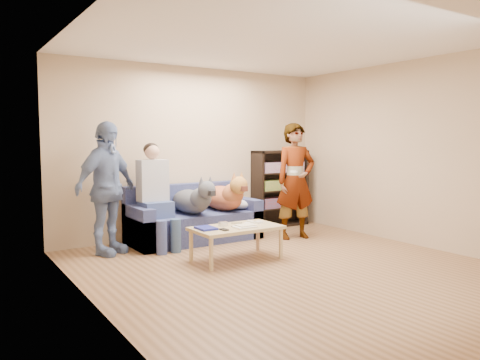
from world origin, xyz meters
TOP-DOWN VIEW (x-y plane):
  - ground at (0.00, 0.00)m, footprint 5.00×5.00m
  - ceiling at (0.00, 0.00)m, footprint 5.00×5.00m
  - wall_back at (0.00, 2.50)m, footprint 4.50×0.00m
  - wall_left at (-2.25, 0.00)m, footprint 0.00×5.00m
  - wall_right at (2.25, 0.00)m, footprint 0.00×5.00m
  - blanket at (0.51, 1.95)m, footprint 0.40×0.34m
  - person_standing_right at (1.12, 1.39)m, footprint 0.70×0.52m
  - person_standing_left at (-1.57, 1.95)m, footprint 1.09×0.88m
  - held_controller at (0.92, 1.19)m, footprint 0.06×0.12m
  - notebook_blue at (-0.72, 0.83)m, footprint 0.20×0.26m
  - papers at (-0.27, 0.68)m, footprint 0.26×0.20m
  - magazine at (-0.24, 0.70)m, footprint 0.22×0.17m
  - camera_silver at (-0.44, 0.90)m, footprint 0.11×0.06m
  - controller_a at (-0.04, 0.88)m, footprint 0.04×0.13m
  - controller_b at (0.04, 0.80)m, footprint 0.09×0.06m
  - headphone_cup_a at (-0.12, 0.76)m, footprint 0.07×0.07m
  - headphone_cup_b at (-0.12, 0.84)m, footprint 0.07×0.07m
  - pen_orange at (-0.34, 0.62)m, footprint 0.13×0.06m
  - pen_black at (-0.20, 0.96)m, footprint 0.13×0.08m
  - wallet at (-0.57, 0.66)m, footprint 0.07×0.12m
  - sofa at (-0.25, 2.10)m, footprint 1.90×0.85m
  - person_seated at (-0.89, 1.97)m, footprint 0.40×0.73m
  - dog_gray at (-0.34, 1.90)m, footprint 0.40×1.24m
  - dog_tan at (0.22, 1.94)m, footprint 0.42×1.17m
  - coffee_table at (-0.32, 0.78)m, footprint 1.10×0.60m
  - bookshelf at (1.55, 2.33)m, footprint 1.00×0.34m

SIDE VIEW (x-z plane):
  - ground at x=0.00m, z-range 0.00..0.00m
  - sofa at x=-0.25m, z-range -0.13..0.69m
  - coffee_table at x=-0.32m, z-range 0.16..0.58m
  - pen_orange at x=-0.34m, z-range 0.42..0.43m
  - pen_black at x=-0.20m, z-range 0.42..0.43m
  - papers at x=-0.27m, z-range 0.42..0.43m
  - wallet at x=-0.57m, z-range 0.42..0.43m
  - headphone_cup_a at x=-0.12m, z-range 0.42..0.44m
  - headphone_cup_b at x=-0.12m, z-range 0.42..0.44m
  - notebook_blue at x=-0.72m, z-range 0.42..0.45m
  - controller_a at x=-0.04m, z-range 0.42..0.45m
  - controller_b at x=0.04m, z-range 0.42..0.45m
  - magazine at x=-0.24m, z-range 0.43..0.45m
  - camera_silver at x=-0.44m, z-range 0.42..0.47m
  - blanket at x=0.51m, z-range 0.43..0.57m
  - dog_gray at x=-0.34m, z-range 0.34..0.92m
  - dog_tan at x=0.22m, z-range 0.34..0.95m
  - bookshelf at x=1.55m, z-range 0.03..1.33m
  - person_seated at x=-0.89m, z-range 0.04..1.51m
  - person_standing_left at x=-1.57m, z-range 0.00..1.73m
  - person_standing_right at x=1.12m, z-range 0.00..1.73m
  - held_controller at x=0.92m, z-range 1.01..1.04m
  - wall_back at x=0.00m, z-range -0.95..3.55m
  - wall_left at x=-2.25m, z-range -1.20..3.80m
  - wall_right at x=2.25m, z-range -1.20..3.80m
  - ceiling at x=0.00m, z-range 2.60..2.60m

